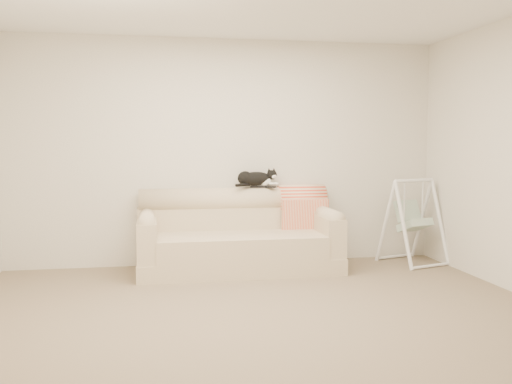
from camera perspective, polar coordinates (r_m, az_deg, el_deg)
The scene contains 8 objects.
ground_plane at distance 4.87m, azimuth 0.12°, elevation -11.91°, with size 5.00×5.00×0.00m, color #6F604B.
room_shell at distance 4.66m, azimuth 0.12°, elevation 6.34°, with size 5.04×4.04×2.60m.
sofa at distance 6.36m, azimuth -1.83°, elevation -4.66°, with size 2.20×0.93×0.90m.
remote_a at distance 6.57m, azimuth 0.19°, elevation 0.56°, with size 0.18×0.06×0.03m.
remote_b at distance 6.55m, azimuth 1.33°, elevation 0.53°, with size 0.15×0.16×0.02m.
tuxedo_cat at distance 6.56m, azimuth 0.01°, elevation 1.35°, with size 0.54×0.31×0.21m.
throw_blanket at distance 6.69m, azimuth 4.60°, elevation -0.96°, with size 0.54×0.38×0.58m.
baby_swing at distance 6.94m, azimuth 15.38°, elevation -2.81°, with size 0.77×0.80×1.00m.
Camera 1 is at (-0.84, -4.59, 1.42)m, focal length 40.00 mm.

